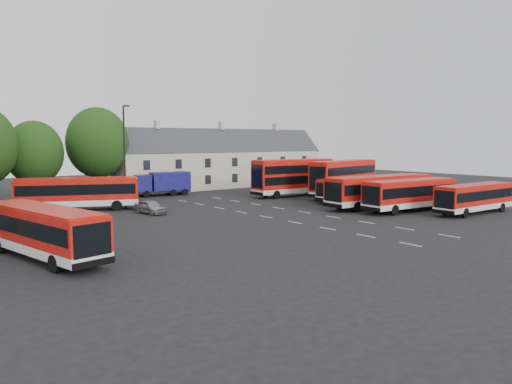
# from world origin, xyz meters

# --- Properties ---
(ground) EXTENTS (140.00, 140.00, 0.00)m
(ground) POSITION_xyz_m (0.00, 0.00, 0.00)
(ground) COLOR black
(ground) RESTS_ON ground
(lane_markings) EXTENTS (5.15, 33.80, 0.01)m
(lane_markings) POSITION_xyz_m (2.50, 2.00, 0.01)
(lane_markings) COLOR beige
(lane_markings) RESTS_ON ground
(terrace_houses) EXTENTS (35.70, 7.13, 10.06)m
(terrace_houses) POSITION_xyz_m (14.00, 30.00, 3.86)
(terrace_houses) COLOR beige
(terrace_houses) RESTS_ON ground
(bus_row_a) EXTENTS (10.48, 2.79, 2.94)m
(bus_row_a) POSITION_xyz_m (17.70, -9.14, 1.77)
(bus_row_a) COLOR silver
(bus_row_a) RESTS_ON ground
(bus_row_b) EXTENTS (11.70, 3.56, 3.26)m
(bus_row_b) POSITION_xyz_m (14.15, -4.12, 1.96)
(bus_row_b) COLOR silver
(bus_row_b) RESTS_ON ground
(bus_row_c) EXTENTS (12.35, 3.51, 3.45)m
(bus_row_c) POSITION_xyz_m (13.29, -0.19, 2.07)
(bus_row_c) COLOR silver
(bus_row_c) RESTS_ON ground
(bus_row_d) EXTENTS (11.64, 3.96, 3.23)m
(bus_row_d) POSITION_xyz_m (17.90, 1.32, 1.94)
(bus_row_d) COLOR silver
(bus_row_d) RESTS_ON ground
(bus_row_e) EXTENTS (9.89, 2.53, 2.78)m
(bus_row_e) POSITION_xyz_m (15.75, 5.04, 1.67)
(bus_row_e) COLOR silver
(bus_row_e) RESTS_ON ground
(bus_dd_south) EXTENTS (11.80, 4.51, 4.73)m
(bus_dd_south) POSITION_xyz_m (17.86, 8.27, 2.69)
(bus_dd_south) COLOR silver
(bus_dd_south) RESTS_ON ground
(bus_dd_north) EXTENTS (11.82, 3.30, 4.80)m
(bus_dd_north) POSITION_xyz_m (14.15, 13.62, 2.73)
(bus_dd_north) COLOR silver
(bus_dd_north) RESTS_ON ground
(bus_west) EXTENTS (4.62, 11.68, 3.22)m
(bus_west) POSITION_xyz_m (-21.50, -2.46, 1.94)
(bus_west) COLOR silver
(bus_west) RESTS_ON ground
(bus_north) EXTENTS (12.18, 7.38, 3.42)m
(bus_north) POSITION_xyz_m (-12.58, 17.55, 2.06)
(bus_north) COLOR silver
(bus_north) RESTS_ON ground
(box_truck) EXTENTS (7.34, 3.33, 3.09)m
(box_truck) POSITION_xyz_m (0.97, 24.48, 1.74)
(box_truck) COLOR black
(box_truck) RESTS_ON ground
(silver_car) EXTENTS (2.17, 4.21, 1.37)m
(silver_car) POSITION_xyz_m (-7.72, 10.81, 0.68)
(silver_car) COLOR #9FA3A7
(silver_car) RESTS_ON ground
(lamppost) EXTENTS (0.77, 0.38, 11.05)m
(lamppost) POSITION_xyz_m (-7.69, 16.73, 5.90)
(lamppost) COLOR black
(lamppost) RESTS_ON ground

